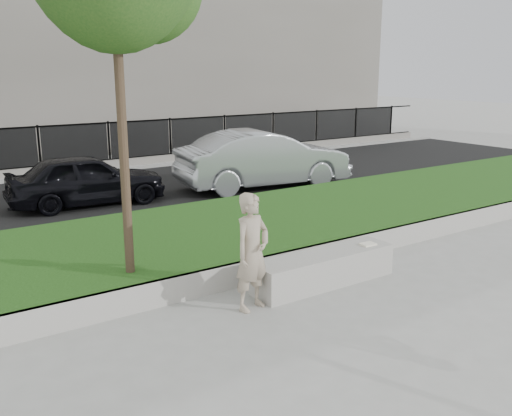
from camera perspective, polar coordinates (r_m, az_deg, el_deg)
ground at (r=8.42m, az=4.53°, el=-9.43°), size 90.00×90.00×0.00m
grass_bank at (r=10.70m, az=-5.56°, el=-3.14°), size 34.00×4.00×0.40m
grass_kerb at (r=9.11m, az=0.44°, el=-6.16°), size 34.00×0.08×0.40m
street at (r=15.64m, az=-15.34°, el=1.23°), size 34.00×7.00×0.04m
far_pavement at (r=19.88m, az=-19.66°, el=3.67°), size 34.00×3.00×0.12m
iron_fence at (r=18.85m, az=-18.98°, el=4.69°), size 32.00×0.30×1.50m
stone_bench at (r=9.07m, az=6.77°, el=-6.01°), size 2.46×0.62×0.50m
man at (r=7.92m, az=-0.39°, el=-4.42°), size 0.69×0.54×1.67m
book at (r=9.49m, az=11.13°, el=-3.57°), size 0.25×0.19×0.03m
car_dark at (r=14.44m, az=-16.59°, el=2.77°), size 3.83×1.77×1.27m
car_silver at (r=15.89m, az=0.79°, el=4.92°), size 5.01×2.34×1.59m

